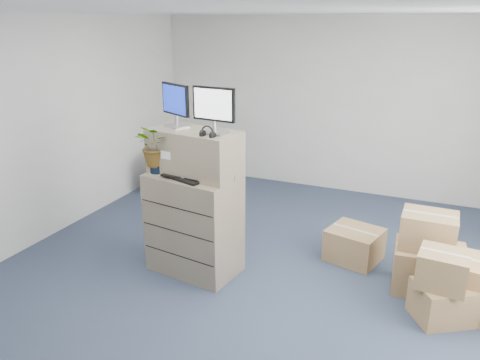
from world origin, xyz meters
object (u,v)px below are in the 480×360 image
at_px(water_bottle, 198,164).
at_px(office_chair, 178,170).
at_px(filing_cabinet_lower, 194,224).
at_px(monitor_right, 214,108).
at_px(monitor_left, 175,103).
at_px(keyboard, 184,177).
at_px(potted_plant, 157,151).

bearing_deg(water_bottle, office_chair, 126.35).
distance_m(filing_cabinet_lower, monitor_right, 1.35).
bearing_deg(monitor_right, monitor_left, 172.26).
xyz_separation_m(filing_cabinet_lower, monitor_left, (-0.25, 0.13, 1.32)).
height_order(keyboard, water_bottle, water_bottle).
relative_size(filing_cabinet_lower, monitor_right, 2.36).
xyz_separation_m(monitor_right, water_bottle, (-0.22, 0.05, -0.63)).
bearing_deg(monitor_right, water_bottle, 173.09).
distance_m(keyboard, office_chair, 2.77).
bearing_deg(filing_cabinet_lower, monitor_left, 161.10).
xyz_separation_m(keyboard, office_chair, (-1.43, 2.23, -0.77)).
distance_m(monitor_left, water_bottle, 0.69).
bearing_deg(water_bottle, potted_plant, -161.94).
height_order(potted_plant, office_chair, potted_plant).
relative_size(monitor_left, water_bottle, 1.87).
bearing_deg(monitor_right, potted_plant, -166.34).
bearing_deg(potted_plant, office_chair, 116.43).
xyz_separation_m(keyboard, potted_plant, (-0.34, 0.03, 0.24)).
bearing_deg(monitor_right, filing_cabinet_lower, -174.09).
height_order(water_bottle, potted_plant, potted_plant).
distance_m(monitor_left, keyboard, 0.80).
height_order(filing_cabinet_lower, monitor_left, monitor_left).
xyz_separation_m(filing_cabinet_lower, office_chair, (-1.47, 2.12, -0.19)).
relative_size(monitor_right, water_bottle, 1.93).
relative_size(water_bottle, office_chair, 0.33).
height_order(filing_cabinet_lower, potted_plant, potted_plant).
bearing_deg(filing_cabinet_lower, water_bottle, 53.76).
bearing_deg(monitor_right, office_chair, 135.38).
xyz_separation_m(monitor_left, monitor_right, (0.52, -0.13, 0.01)).
distance_m(filing_cabinet_lower, potted_plant, 0.91).
distance_m(keyboard, potted_plant, 0.41).
height_order(filing_cabinet_lower, water_bottle, water_bottle).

